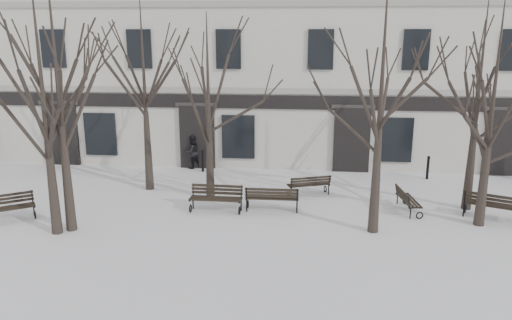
# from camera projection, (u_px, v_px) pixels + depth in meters

# --- Properties ---
(ground) EXTENTS (100.00, 100.00, 0.00)m
(ground) POSITION_uv_depth(u_px,v_px,m) (257.00, 238.00, 15.26)
(ground) COLOR white
(ground) RESTS_ON ground
(building) EXTENTS (40.40, 10.20, 11.40)m
(building) POSITION_uv_depth(u_px,v_px,m) (280.00, 44.00, 26.38)
(building) COLOR #B8B3AA
(building) RESTS_ON ground
(tree_0) EXTENTS (5.55, 5.55, 7.93)m
(tree_0) POSITION_uv_depth(u_px,v_px,m) (41.00, 74.00, 14.46)
(tree_0) COLOR black
(tree_0) RESTS_ON ground
(tree_1) EXTENTS (5.79, 5.79, 8.27)m
(tree_1) POSITION_uv_depth(u_px,v_px,m) (56.00, 66.00, 14.65)
(tree_1) COLOR black
(tree_1) RESTS_ON ground
(tree_2) EXTENTS (5.52, 5.52, 7.88)m
(tree_2) POSITION_uv_depth(u_px,v_px,m) (382.00, 74.00, 14.57)
(tree_2) COLOR black
(tree_2) RESTS_ON ground
(tree_3) EXTENTS (5.09, 5.09, 7.27)m
(tree_3) POSITION_uv_depth(u_px,v_px,m) (495.00, 86.00, 15.21)
(tree_3) COLOR black
(tree_3) RESTS_ON ground
(tree_4) EXTENTS (5.24, 5.24, 7.49)m
(tree_4) POSITION_uv_depth(u_px,v_px,m) (144.00, 71.00, 18.91)
(tree_4) COLOR black
(tree_4) RESTS_ON ground
(tree_5) EXTENTS (4.77, 4.77, 6.82)m
(tree_5) POSITION_uv_depth(u_px,v_px,m) (208.00, 86.00, 17.81)
(tree_5) COLOR black
(tree_5) RESTS_ON ground
(tree_6) EXTENTS (5.12, 5.12, 7.31)m
(tree_6) POSITION_uv_depth(u_px,v_px,m) (480.00, 80.00, 16.70)
(tree_6) COLOR black
(tree_6) RESTS_ON ground
(bench_0) EXTENTS (1.81, 1.51, 0.90)m
(bench_0) POSITION_uv_depth(u_px,v_px,m) (6.00, 207.00, 16.55)
(bench_0) COLOR black
(bench_0) RESTS_ON ground
(bench_1) EXTENTS (1.86, 0.69, 0.93)m
(bench_1) POSITION_uv_depth(u_px,v_px,m) (272.00, 198.00, 17.45)
(bench_1) COLOR black
(bench_1) RESTS_ON ground
(bench_2) EXTENTS (2.04, 1.44, 0.98)m
(bench_2) POSITION_uv_depth(u_px,v_px,m) (495.00, 205.00, 16.61)
(bench_2) COLOR black
(bench_2) RESTS_ON ground
(bench_3) EXTENTS (1.86, 0.73, 0.92)m
(bench_3) POSITION_uv_depth(u_px,v_px,m) (216.00, 197.00, 17.48)
(bench_3) COLOR black
(bench_3) RESTS_ON ground
(bench_4) EXTENTS (1.71, 1.11, 0.82)m
(bench_4) POSITION_uv_depth(u_px,v_px,m) (309.00, 184.00, 19.17)
(bench_4) COLOR black
(bench_4) RESTS_ON ground
(bench_5) EXTENTS (0.75, 1.63, 0.80)m
(bench_5) POSITION_uv_depth(u_px,v_px,m) (407.00, 200.00, 17.47)
(bench_5) COLOR black
(bench_5) RESTS_ON ground
(bollard_a) EXTENTS (0.13, 0.13, 1.00)m
(bollard_a) POSITION_uv_depth(u_px,v_px,m) (203.00, 160.00, 22.43)
(bollard_a) COLOR black
(bollard_a) RESTS_ON ground
(bollard_b) EXTENTS (0.13, 0.13, 1.03)m
(bollard_b) POSITION_uv_depth(u_px,v_px,m) (428.00, 167.00, 21.29)
(bollard_b) COLOR black
(bollard_b) RESTS_ON ground
(pedestrian_b) EXTENTS (0.95, 0.95, 1.56)m
(pedestrian_b) POSITION_uv_depth(u_px,v_px,m) (193.00, 168.00, 23.12)
(pedestrian_b) COLOR black
(pedestrian_b) RESTS_ON ground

